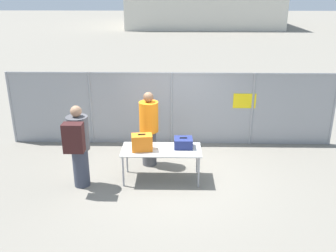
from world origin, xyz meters
TOP-DOWN VIEW (x-y plane):
  - ground_plane at (0.00, 0.00)m, footprint 120.00×120.00m
  - fence_section at (0.01, 1.92)m, footprint 8.71×0.07m
  - inspection_table at (-0.19, -0.15)m, footprint 1.73×0.78m
  - suitcase_orange at (-0.61, -0.20)m, footprint 0.48×0.35m
  - suitcase_navy at (0.29, -0.04)m, footprint 0.41×0.36m
  - traveler_hooded at (-1.91, -0.52)m, footprint 0.45×0.69m
  - security_worker_near at (-0.51, 0.60)m, footprint 0.45×0.45m
  - utility_trailer at (0.87, 4.28)m, footprint 4.00×2.33m

SIDE VIEW (x-z plane):
  - ground_plane at x=0.00m, z-range 0.00..0.00m
  - utility_trailer at x=0.87m, z-range 0.07..0.74m
  - inspection_table at x=-0.19m, z-range 0.31..1.05m
  - suitcase_navy at x=0.29m, z-range 0.72..0.96m
  - suitcase_orange at x=-0.61m, z-range 0.72..1.10m
  - security_worker_near at x=-0.51m, z-range 0.03..1.84m
  - traveler_hooded at x=-1.91m, z-range 0.09..1.90m
  - fence_section at x=0.01m, z-range 0.05..2.03m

